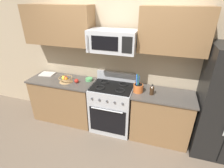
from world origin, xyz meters
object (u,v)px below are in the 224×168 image
at_px(microwave, 113,41).
at_px(prep_bowl, 89,79).
at_px(fruit_basket, 66,79).
at_px(apple_loose, 77,81).
at_px(cutting_board, 47,74).
at_px(utensil_crock, 138,88).
at_px(bottle_soy, 152,90).
at_px(range_oven, 112,107).

bearing_deg(microwave, prep_bowl, 169.50).
xyz_separation_m(fruit_basket, apple_loose, (0.22, 0.02, -0.01)).
distance_m(apple_loose, prep_bowl, 0.24).
bearing_deg(cutting_board, utensil_crock, -5.28).
height_order(cutting_board, prep_bowl, prep_bowl).
bearing_deg(utensil_crock, bottle_soy, -5.68).
relative_size(fruit_basket, apple_loose, 3.24).
bearing_deg(range_oven, bottle_soy, -5.34).
height_order(utensil_crock, apple_loose, utensil_crock).
xyz_separation_m(range_oven, microwave, (-0.00, 0.03, 1.26)).
bearing_deg(cutting_board, fruit_basket, -19.31).
relative_size(utensil_crock, cutting_board, 1.13).
bearing_deg(fruit_basket, microwave, 5.33).
distance_m(microwave, prep_bowl, 0.95).
bearing_deg(microwave, utensil_crock, -8.22).
xyz_separation_m(microwave, apple_loose, (-0.69, -0.07, -0.78)).
height_order(range_oven, microwave, microwave).
relative_size(apple_loose, cutting_board, 0.29).
distance_m(range_oven, prep_bowl, 0.70).
bearing_deg(utensil_crock, apple_loose, 179.92).
distance_m(microwave, apple_loose, 1.04).
height_order(microwave, fruit_basket, microwave).
distance_m(utensil_crock, cutting_board, 1.95).
distance_m(fruit_basket, apple_loose, 0.22).
xyz_separation_m(microwave, utensil_crock, (0.47, -0.07, -0.74)).
height_order(utensil_crock, fruit_basket, utensil_crock).
bearing_deg(apple_loose, microwave, 5.51).
bearing_deg(fruit_basket, bottle_soy, -0.23).
height_order(fruit_basket, prep_bowl, fruit_basket).
relative_size(range_oven, apple_loose, 13.48).
bearing_deg(bottle_soy, range_oven, 174.66).
bearing_deg(range_oven, microwave, 90.02).
distance_m(utensil_crock, apple_loose, 1.16).
height_order(utensil_crock, cutting_board, utensil_crock).
distance_m(range_oven, utensil_crock, 0.70).
bearing_deg(utensil_crock, range_oven, 174.82).
bearing_deg(fruit_basket, range_oven, 3.73).
height_order(apple_loose, bottle_soy, bottle_soy).
xyz_separation_m(range_oven, cutting_board, (-1.47, 0.14, 0.44)).
bearing_deg(prep_bowl, bottle_soy, -8.70).
height_order(utensil_crock, prep_bowl, utensil_crock).
bearing_deg(apple_loose, utensil_crock, -0.08).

